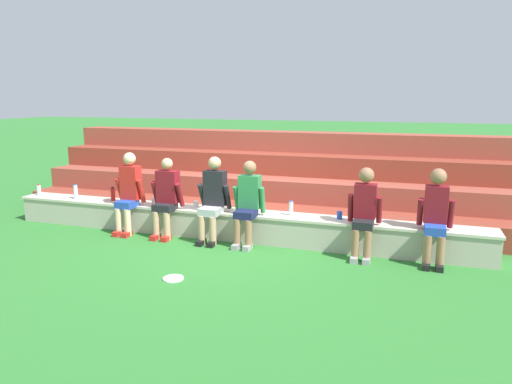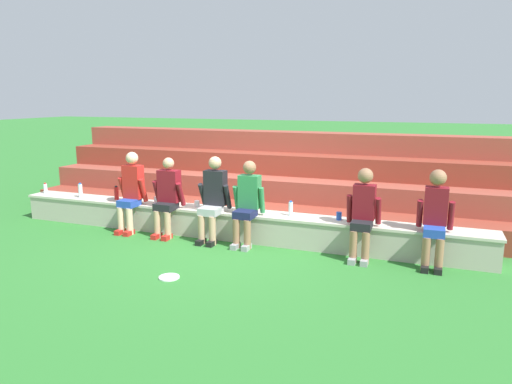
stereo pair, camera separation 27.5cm
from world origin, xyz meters
name	(u,v)px [view 2 (the right image)]	position (x,y,z in m)	size (l,w,h in m)	color
ground_plane	(223,241)	(0.00, 0.00, 0.00)	(80.00, 80.00, 0.00)	#2D752D
stone_seating_wall	(229,223)	(0.00, 0.23, 0.25)	(8.22, 0.50, 0.47)	#B7AF9E
brick_bleachers	(267,183)	(0.00, 2.18, 0.60)	(9.18, 2.30, 1.61)	brown
person_far_left	(131,190)	(-1.75, -0.01, 0.73)	(0.51, 0.54, 1.39)	beige
person_left_of_center	(167,195)	(-1.01, -0.02, 0.70)	(0.54, 0.51, 1.33)	tan
person_center	(213,197)	(-0.17, 0.01, 0.73)	(0.53, 0.60, 1.38)	tan
person_right_of_center	(247,201)	(0.43, 0.00, 0.70)	(0.52, 0.59, 1.34)	#996B4C
person_far_right	(363,212)	(2.24, -0.03, 0.70)	(0.49, 0.56, 1.32)	#996B4C
person_rightmost_edge	(435,216)	(3.21, 0.01, 0.72)	(0.49, 0.58, 1.35)	#996B4C
water_bottle_center_gap	(45,188)	(-3.92, 0.24, 0.57)	(0.07, 0.07, 0.21)	silver
water_bottle_near_left	(80,191)	(-3.02, 0.17, 0.60)	(0.07, 0.07, 0.27)	silver
water_bottle_near_right	(291,209)	(1.07, 0.25, 0.59)	(0.07, 0.07, 0.24)	silver
water_bottle_mid_left	(116,193)	(-2.26, 0.26, 0.59)	(0.08, 0.08, 0.26)	red
plastic_cup_middle	(197,204)	(-0.61, 0.28, 0.52)	(0.09, 0.09, 0.10)	white
plastic_cup_right_end	(339,216)	(1.84, 0.25, 0.53)	(0.08, 0.08, 0.12)	blue
plastic_cup_left_end	(156,200)	(-1.43, 0.27, 0.53)	(0.08, 0.08, 0.11)	white
frisbee	(169,277)	(0.00, -1.69, 0.01)	(0.27, 0.27, 0.02)	white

